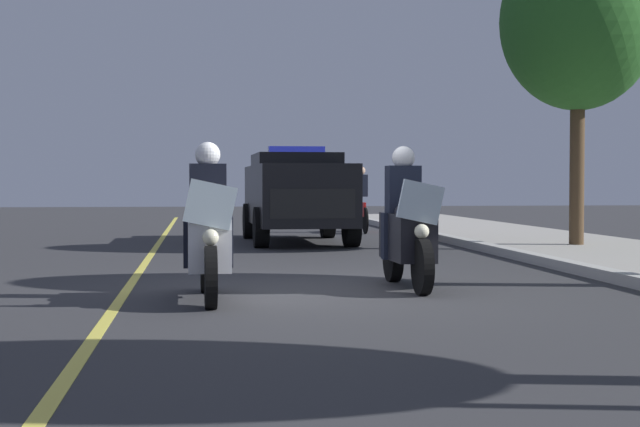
% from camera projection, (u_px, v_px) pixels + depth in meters
% --- Properties ---
extents(ground_plane, '(80.00, 80.00, 0.00)m').
position_uv_depth(ground_plane, '(322.00, 289.00, 11.30)').
color(ground_plane, '#333335').
extents(curb_strip, '(48.00, 0.24, 0.15)m').
position_uv_depth(curb_strip, '(626.00, 279.00, 11.77)').
color(curb_strip, '#B7B5AD').
rests_on(curb_strip, ground).
extents(lane_stripe_center, '(48.00, 0.12, 0.01)m').
position_uv_depth(lane_stripe_center, '(125.00, 292.00, 11.01)').
color(lane_stripe_center, '#E0D14C').
rests_on(lane_stripe_center, ground).
extents(police_motorcycle_lead_left, '(2.14, 0.57, 1.72)m').
position_uv_depth(police_motorcycle_lead_left, '(208.00, 236.00, 10.27)').
color(police_motorcycle_lead_left, black).
rests_on(police_motorcycle_lead_left, ground).
extents(police_motorcycle_lead_right, '(2.14, 0.57, 1.72)m').
position_uv_depth(police_motorcycle_lead_right, '(407.00, 230.00, 11.45)').
color(police_motorcycle_lead_right, black).
rests_on(police_motorcycle_lead_right, ground).
extents(police_suv, '(4.94, 2.16, 2.05)m').
position_uv_depth(police_suv, '(297.00, 192.00, 20.23)').
color(police_suv, black).
rests_on(police_suv, ground).
extents(cyclist_background, '(1.76, 0.32, 1.69)m').
position_uv_depth(cyclist_background, '(361.00, 200.00, 24.17)').
color(cyclist_background, black).
rests_on(cyclist_background, ground).
extents(tree_far_back, '(2.94, 2.94, 5.91)m').
position_uv_depth(tree_far_back, '(578.00, 22.00, 17.89)').
color(tree_far_back, '#4C3823').
rests_on(tree_far_back, sidewalk_strip).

